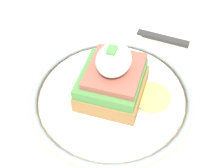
% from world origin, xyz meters
% --- Properties ---
extents(dining_table, '(0.85, 0.67, 0.77)m').
position_xyz_m(dining_table, '(0.00, 0.00, 0.62)').
color(dining_table, '#C6B28E').
rests_on(dining_table, ground_plane).
extents(plate, '(0.24, 0.24, 0.02)m').
position_xyz_m(plate, '(0.01, 0.04, 0.78)').
color(plate, white).
rests_on(plate, dining_table).
extents(sandwich, '(0.09, 0.13, 0.09)m').
position_xyz_m(sandwich, '(0.01, 0.04, 0.81)').
color(sandwich, olive).
rests_on(sandwich, plate).
extents(knife, '(0.03, 0.19, 0.01)m').
position_xyz_m(knife, '(0.16, 0.03, 0.77)').
color(knife, '#2D2D2D').
rests_on(knife, dining_table).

